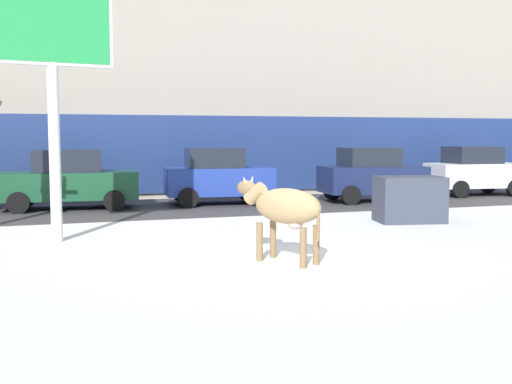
% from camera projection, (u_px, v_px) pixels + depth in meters
% --- Properties ---
extents(ground_plane, '(120.00, 120.00, 0.00)m').
position_uv_depth(ground_plane, '(288.00, 260.00, 11.47)').
color(ground_plane, white).
extents(road_strip, '(60.00, 5.60, 0.01)m').
position_uv_depth(road_strip, '(189.00, 207.00, 19.93)').
color(road_strip, '#423F3F').
rests_on(road_strip, ground).
extents(building_facade, '(44.00, 6.10, 13.00)m').
position_uv_depth(building_facade, '(157.00, 30.00, 24.91)').
color(building_facade, '#A39989').
rests_on(building_facade, ground).
extents(cow_tan, '(1.35, 1.83, 1.54)m').
position_uv_depth(cow_tan, '(284.00, 207.00, 11.16)').
color(cow_tan, tan).
rests_on(cow_tan, ground).
extents(billboard, '(2.52, 0.58, 5.56)m').
position_uv_depth(billboard, '(51.00, 38.00, 13.01)').
color(billboard, silver).
rests_on(billboard, ground).
extents(car_darkgreen_sedan, '(4.32, 2.23, 1.84)m').
position_uv_depth(car_darkgreen_sedan, '(68.00, 180.00, 19.26)').
color(car_darkgreen_sedan, '#194C2D').
rests_on(car_darkgreen_sedan, ground).
extents(car_blue_hatchback, '(3.62, 2.14, 1.86)m').
position_uv_depth(car_blue_hatchback, '(218.00, 176.00, 20.63)').
color(car_blue_hatchback, '#233D9E').
rests_on(car_blue_hatchback, ground).
extents(car_navy_hatchback, '(3.62, 2.14, 1.86)m').
position_uv_depth(car_navy_hatchback, '(372.00, 175.00, 21.48)').
color(car_navy_hatchback, '#19234C').
rests_on(car_navy_hatchback, ground).
extents(car_white_hatchback, '(3.62, 2.14, 1.86)m').
position_uv_depth(car_white_hatchback, '(474.00, 171.00, 23.73)').
color(car_white_hatchback, white).
rests_on(car_white_hatchback, ground).
extents(pedestrian_near_billboard, '(0.36, 0.24, 1.73)m').
position_uv_depth(pedestrian_near_billboard, '(178.00, 173.00, 23.01)').
color(pedestrian_near_billboard, '#282833').
rests_on(pedestrian_near_billboard, ground).
extents(pedestrian_by_cars, '(0.36, 0.24, 1.73)m').
position_uv_depth(pedestrian_by_cars, '(229.00, 172.00, 23.62)').
color(pedestrian_by_cars, '#282833').
rests_on(pedestrian_by_cars, ground).
extents(dumpster, '(1.88, 1.40, 1.20)m').
position_uv_depth(dumpster, '(409.00, 199.00, 16.41)').
color(dumpster, '#383D4C').
rests_on(dumpster, ground).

